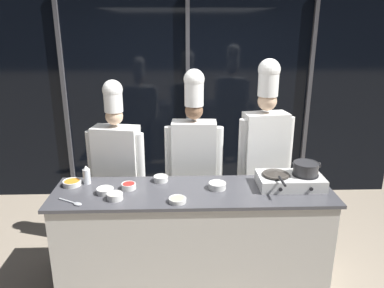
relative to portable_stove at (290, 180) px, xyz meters
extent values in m
plane|color=gray|center=(-0.88, -0.06, -0.96)|extent=(24.00, 24.00, 0.00)
cube|color=black|center=(-0.88, 1.82, 0.39)|extent=(5.63, 0.04, 2.70)
cube|color=#47474C|center=(-2.47, 1.78, 0.39)|extent=(0.05, 0.05, 2.70)
cube|color=#47474C|center=(-0.88, 1.78, 0.39)|extent=(0.05, 0.05, 2.70)
cube|color=#47474C|center=(0.72, 1.78, 0.39)|extent=(0.05, 0.05, 2.70)
cube|color=beige|center=(-0.88, -0.06, -0.52)|extent=(2.39, 0.63, 0.87)
cube|color=#47474C|center=(-0.88, -0.06, -0.07)|extent=(2.46, 0.66, 0.03)
cube|color=silver|center=(0.00, 0.00, 0.00)|extent=(0.58, 0.34, 0.11)
cylinder|color=black|center=(-0.13, 0.00, 0.06)|extent=(0.23, 0.23, 0.01)
cylinder|color=black|center=(-0.13, -0.18, 0.00)|extent=(0.03, 0.01, 0.03)
cylinder|color=black|center=(0.13, 0.00, 0.06)|extent=(0.23, 0.23, 0.01)
cylinder|color=black|center=(0.13, -0.18, 0.00)|extent=(0.03, 0.01, 0.03)
cylinder|color=#38332D|center=(-0.13, 0.00, 0.07)|extent=(0.23, 0.23, 0.01)
cone|color=#38332D|center=(-0.13, 0.00, 0.08)|extent=(0.25, 0.25, 0.04)
cylinder|color=black|center=(-0.13, -0.21, 0.09)|extent=(0.02, 0.19, 0.02)
cylinder|color=#333335|center=(0.13, 0.00, 0.11)|extent=(0.22, 0.22, 0.10)
torus|color=#333335|center=(0.13, 0.00, 0.17)|extent=(0.22, 0.22, 0.01)
torus|color=#333335|center=(0.01, 0.00, 0.15)|extent=(0.01, 0.05, 0.05)
torus|color=#333335|center=(0.25, 0.00, 0.15)|extent=(0.01, 0.05, 0.05)
cylinder|color=white|center=(-1.84, 0.12, 0.01)|extent=(0.07, 0.07, 0.14)
cone|color=white|center=(-1.84, 0.12, 0.10)|extent=(0.06, 0.06, 0.04)
cylinder|color=white|center=(-1.01, -0.28, -0.04)|extent=(0.14, 0.14, 0.03)
torus|color=white|center=(-1.01, -0.28, -0.02)|extent=(0.15, 0.15, 0.01)
cylinder|color=#E0C689|center=(-1.01, -0.28, -0.03)|extent=(0.12, 0.12, 0.02)
cylinder|color=white|center=(-1.64, -0.09, -0.03)|extent=(0.15, 0.15, 0.04)
torus|color=white|center=(-1.64, -0.09, -0.01)|extent=(0.15, 0.15, 0.01)
cylinder|color=silver|center=(-1.64, -0.09, -0.02)|extent=(0.12, 0.12, 0.02)
cylinder|color=white|center=(-0.66, -0.03, -0.03)|extent=(0.15, 0.15, 0.05)
torus|color=white|center=(-0.66, -0.03, 0.00)|extent=(0.16, 0.16, 0.01)
cylinder|color=white|center=(-0.66, -0.03, -0.02)|extent=(0.13, 0.13, 0.03)
cylinder|color=white|center=(-1.53, -0.21, -0.03)|extent=(0.13, 0.13, 0.05)
torus|color=white|center=(-1.53, -0.21, 0.00)|extent=(0.14, 0.14, 0.01)
cylinder|color=beige|center=(-1.53, -0.21, -0.02)|extent=(0.11, 0.11, 0.03)
cylinder|color=white|center=(-1.17, 0.15, -0.03)|extent=(0.13, 0.13, 0.05)
torus|color=white|center=(-1.17, 0.15, -0.01)|extent=(0.14, 0.14, 0.01)
cylinder|color=silver|center=(-1.17, 0.15, -0.02)|extent=(0.11, 0.11, 0.03)
cylinder|color=white|center=(-1.97, 0.09, -0.04)|extent=(0.16, 0.16, 0.04)
torus|color=white|center=(-1.97, 0.09, -0.01)|extent=(0.17, 0.17, 0.01)
cylinder|color=orange|center=(-1.97, 0.09, -0.02)|extent=(0.13, 0.13, 0.02)
cylinder|color=white|center=(-1.44, -0.01, -0.03)|extent=(0.13, 0.13, 0.05)
torus|color=white|center=(-1.44, -0.01, -0.01)|extent=(0.13, 0.13, 0.01)
cylinder|color=red|center=(-1.44, -0.01, -0.02)|extent=(0.11, 0.11, 0.03)
cube|color=#B2B5BA|center=(-1.93, -0.24, -0.05)|extent=(0.15, 0.10, 0.01)
ellipsoid|color=#B2B5BA|center=(-1.82, -0.30, -0.05)|extent=(0.09, 0.08, 0.02)
cylinder|color=#4C4C51|center=(-1.51, 0.53, -0.59)|extent=(0.12, 0.12, 0.73)
cylinder|color=#4C4C51|center=(-1.76, 0.58, -0.59)|extent=(0.12, 0.12, 0.73)
cube|color=white|center=(-1.63, 0.56, 0.06)|extent=(0.49, 0.32, 0.59)
cylinder|color=white|center=(-1.39, 0.47, 0.04)|extent=(0.09, 0.09, 0.54)
cylinder|color=white|center=(-1.89, 0.57, 0.04)|extent=(0.09, 0.09, 0.54)
sphere|color=beige|center=(-1.63, 0.56, 0.47)|extent=(0.17, 0.17, 0.17)
cylinder|color=white|center=(-1.63, 0.56, 0.62)|extent=(0.18, 0.18, 0.21)
sphere|color=white|center=(-1.63, 0.56, 0.73)|extent=(0.20, 0.20, 0.20)
cylinder|color=#232326|center=(-0.72, 0.56, -0.58)|extent=(0.12, 0.12, 0.75)
cylinder|color=#232326|center=(-0.97, 0.58, -0.58)|extent=(0.12, 0.12, 0.75)
cube|color=white|center=(-0.84, 0.57, 0.10)|extent=(0.46, 0.26, 0.61)
cylinder|color=white|center=(-0.59, 0.52, 0.08)|extent=(0.09, 0.09, 0.56)
cylinder|color=white|center=(-1.10, 0.55, 0.08)|extent=(0.09, 0.09, 0.56)
sphere|color=brown|center=(-0.84, 0.57, 0.52)|extent=(0.18, 0.18, 0.18)
cylinder|color=white|center=(-0.84, 0.57, 0.70)|extent=(0.19, 0.19, 0.26)
sphere|color=white|center=(-0.84, 0.57, 0.83)|extent=(0.20, 0.20, 0.20)
cylinder|color=#4C4C51|center=(0.00, 0.58, -0.56)|extent=(0.11, 0.11, 0.80)
cylinder|color=#4C4C51|center=(-0.24, 0.54, -0.56)|extent=(0.11, 0.11, 0.80)
cube|color=white|center=(-0.12, 0.56, 0.17)|extent=(0.47, 0.29, 0.65)
cylinder|color=white|center=(0.13, 0.57, 0.15)|extent=(0.09, 0.09, 0.60)
cylinder|color=white|center=(-0.36, 0.49, 0.15)|extent=(0.09, 0.09, 0.60)
sphere|color=beige|center=(-0.12, 0.56, 0.61)|extent=(0.19, 0.19, 0.19)
cylinder|color=white|center=(-0.12, 0.56, 0.79)|extent=(0.20, 0.20, 0.26)
sphere|color=white|center=(-0.12, 0.56, 0.92)|extent=(0.22, 0.22, 0.22)
camera|label=1|loc=(-0.99, -3.06, 1.36)|focal=35.00mm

